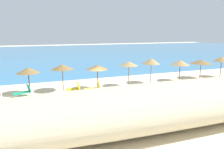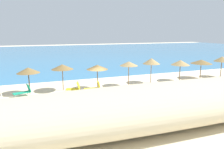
{
  "view_description": "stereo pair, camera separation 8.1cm",
  "coord_description": "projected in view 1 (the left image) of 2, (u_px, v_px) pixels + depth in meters",
  "views": [
    {
      "loc": [
        -5.34,
        -18.52,
        5.8
      ],
      "look_at": [
        2.26,
        2.04,
        1.32
      ],
      "focal_mm": 33.75,
      "sensor_mm": 36.0,
      "label": 1
    },
    {
      "loc": [
        -5.26,
        -18.55,
        5.8
      ],
      "look_at": [
        2.26,
        2.04,
        1.32
      ],
      "focal_mm": 33.75,
      "sensor_mm": 36.0,
      "label": 2
    }
  ],
  "objects": [
    {
      "name": "ground_plane",
      "position": [
        97.0,
        94.0,
        20.0
      ],
      "size": [
        160.0,
        160.0,
        0.0
      ],
      "primitive_type": "plane",
      "color": "beige"
    },
    {
      "name": "sea_water",
      "position": [
        55.0,
        53.0,
        56.76
      ],
      "size": [
        160.0,
        66.91,
        0.01
      ],
      "primitive_type": "cube",
      "color": "teal",
      "rests_on": "ground_plane"
    },
    {
      "name": "dune_ridge",
      "position": [
        182.0,
        102.0,
        13.66
      ],
      "size": [
        45.15,
        5.78,
        2.63
      ],
      "primitive_type": "ellipsoid",
      "rotation": [
        0.0,
        0.0,
        -0.02
      ],
      "color": "beige",
      "rests_on": "ground_plane"
    },
    {
      "name": "beach_umbrella_3",
      "position": [
        28.0,
        70.0,
        19.71
      ],
      "size": [
        2.12,
        2.12,
        2.51
      ],
      "color": "brown",
      "rests_on": "ground_plane"
    },
    {
      "name": "beach_umbrella_4",
      "position": [
        62.0,
        67.0,
        20.74
      ],
      "size": [
        2.16,
        2.16,
        2.64
      ],
      "color": "brown",
      "rests_on": "ground_plane"
    },
    {
      "name": "beach_umbrella_5",
      "position": [
        97.0,
        67.0,
        21.38
      ],
      "size": [
        2.21,
        2.21,
        2.49
      ],
      "color": "brown",
      "rests_on": "ground_plane"
    },
    {
      "name": "beach_umbrella_6",
      "position": [
        129.0,
        64.0,
        22.55
      ],
      "size": [
        1.97,
        1.97,
        2.66
      ],
      "color": "brown",
      "rests_on": "ground_plane"
    },
    {
      "name": "beach_umbrella_7",
      "position": [
        151.0,
        61.0,
        23.96
      ],
      "size": [
        1.97,
        1.97,
        2.84
      ],
      "color": "brown",
      "rests_on": "ground_plane"
    },
    {
      "name": "beach_umbrella_8",
      "position": [
        180.0,
        63.0,
        24.93
      ],
      "size": [
        2.2,
        2.2,
        2.5
      ],
      "color": "brown",
      "rests_on": "ground_plane"
    },
    {
      "name": "beach_umbrella_9",
      "position": [
        201.0,
        62.0,
        26.37
      ],
      "size": [
        2.62,
        2.62,
        2.35
      ],
      "color": "brown",
      "rests_on": "ground_plane"
    },
    {
      "name": "beach_umbrella_10",
      "position": [
        222.0,
        59.0,
        27.21
      ],
      "size": [
        2.06,
        2.06,
        2.66
      ],
      "color": "brown",
      "rests_on": "ground_plane"
    },
    {
      "name": "lounge_chair_1",
      "position": [
        75.0,
        88.0,
        20.47
      ],
      "size": [
        1.49,
        1.06,
        1.02
      ],
      "rotation": [
        0.0,
        0.0,
        1.24
      ],
      "color": "yellow",
      "rests_on": "ground_plane"
    },
    {
      "name": "lounge_chair_2",
      "position": [
        94.0,
        88.0,
        20.65
      ],
      "size": [
        1.57,
        0.65,
        1.01
      ],
      "rotation": [
        0.0,
        0.0,
        1.53
      ],
      "color": "yellow",
      "rests_on": "ground_plane"
    },
    {
      "name": "lounge_chair_4",
      "position": [
        24.0,
        91.0,
        19.12
      ],
      "size": [
        1.63,
        1.08,
        1.05
      ],
      "rotation": [
        0.0,
        0.0,
        1.91
      ],
      "color": "#199972",
      "rests_on": "ground_plane"
    },
    {
      "name": "cooler_box",
      "position": [
        176.0,
        82.0,
        24.12
      ],
      "size": [
        0.56,
        0.55,
        0.34
      ],
      "primitive_type": "cube",
      "rotation": [
        0.0,
        0.0,
        0.49
      ],
      "color": "white",
      "rests_on": "ground_plane"
    }
  ]
}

